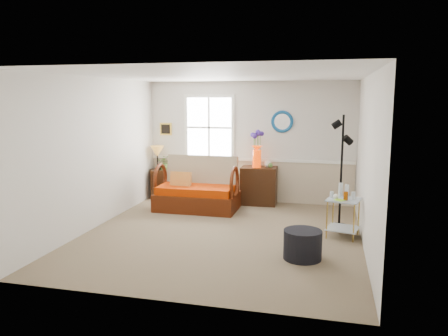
% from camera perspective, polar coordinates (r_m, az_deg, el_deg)
% --- Properties ---
extents(floor, '(4.50, 5.00, 0.01)m').
position_cam_1_polar(floor, '(7.35, -0.30, -8.64)').
color(floor, '#7B6B58').
rests_on(floor, ground).
extents(ceiling, '(4.50, 5.00, 0.01)m').
position_cam_1_polar(ceiling, '(7.01, -0.32, 12.04)').
color(ceiling, white).
rests_on(ceiling, walls).
extents(walls, '(4.51, 5.01, 2.60)m').
position_cam_1_polar(walls, '(7.07, -0.31, 1.45)').
color(walls, silver).
rests_on(walls, floor).
extents(wainscot, '(4.46, 0.02, 0.90)m').
position_cam_1_polar(wainscot, '(9.60, 3.29, -1.65)').
color(wainscot, tan).
rests_on(wainscot, walls).
extents(chair_rail, '(4.46, 0.04, 0.06)m').
position_cam_1_polar(chair_rail, '(9.51, 3.30, 1.12)').
color(chair_rail, white).
rests_on(chair_rail, walls).
extents(window, '(1.14, 0.06, 1.44)m').
position_cam_1_polar(window, '(9.64, -1.95, 5.30)').
color(window, white).
rests_on(window, walls).
extents(picture, '(0.28, 0.03, 0.28)m').
position_cam_1_polar(picture, '(9.98, -7.60, 5.07)').
color(picture, gold).
rests_on(picture, walls).
extents(mirror, '(0.47, 0.07, 0.47)m').
position_cam_1_polar(mirror, '(9.34, 7.61, 6.03)').
color(mirror, '#176A9A').
rests_on(mirror, walls).
extents(loveseat, '(1.63, 0.93, 1.06)m').
position_cam_1_polar(loveseat, '(8.82, -3.56, -2.08)').
color(loveseat, '#5B2309').
rests_on(loveseat, floor).
extents(throw_pillow, '(0.43, 0.12, 0.43)m').
position_cam_1_polar(throw_pillow, '(8.86, -5.68, -1.87)').
color(throw_pillow, orange).
rests_on(throw_pillow, loveseat).
extents(lamp_stand, '(0.48, 0.48, 0.64)m').
position_cam_1_polar(lamp_stand, '(10.00, -8.57, -2.05)').
color(lamp_stand, black).
rests_on(lamp_stand, floor).
extents(table_lamp, '(0.41, 0.41, 0.54)m').
position_cam_1_polar(table_lamp, '(9.87, -8.69, 1.30)').
color(table_lamp, gold).
rests_on(table_lamp, lamp_stand).
extents(potted_plant, '(0.38, 0.40, 0.25)m').
position_cam_1_polar(potted_plant, '(9.93, -7.80, 0.53)').
color(potted_plant, '#4D7532').
rests_on(potted_plant, lamp_stand).
extents(cabinet, '(0.76, 0.50, 0.80)m').
position_cam_1_polar(cabinet, '(9.31, 4.57, -2.32)').
color(cabinet, black).
rests_on(cabinet, floor).
extents(flower_vase, '(0.26, 0.26, 0.76)m').
position_cam_1_polar(flower_vase, '(9.16, 4.32, 2.45)').
color(flower_vase, '#E73300').
rests_on(flower_vase, cabinet).
extents(side_table, '(0.60, 0.60, 0.63)m').
position_cam_1_polar(side_table, '(7.40, 15.28, -6.31)').
color(side_table, gold).
rests_on(side_table, floor).
extents(tabletop_items, '(0.53, 0.53, 0.23)m').
position_cam_1_polar(tabletop_items, '(7.32, 15.25, -2.99)').
color(tabletop_items, silver).
rests_on(tabletop_items, side_table).
extents(floor_lamp, '(0.29, 0.29, 1.97)m').
position_cam_1_polar(floor_lamp, '(7.82, 15.07, -0.46)').
color(floor_lamp, black).
rests_on(floor_lamp, floor).
extents(ottoman, '(0.67, 0.67, 0.41)m').
position_cam_1_polar(ottoman, '(6.33, 10.22, -9.81)').
color(ottoman, black).
rests_on(ottoman, floor).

